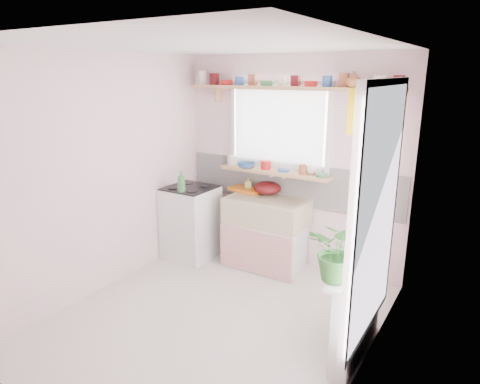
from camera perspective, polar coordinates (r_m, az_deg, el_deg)
The scene contains 19 objects.
room at distance 4.20m, azimuth 10.62°, elevation 2.77°, with size 3.20×3.20×3.20m.
sink_unit at distance 5.17m, azimuth 3.48°, elevation -5.38°, with size 0.95×0.65×1.11m.
cooker at distance 5.47m, azimuth -6.56°, elevation -3.97°, with size 0.58×0.58×0.93m.
radiator_ledge at distance 3.78m, azimuth 15.36°, elevation -14.97°, with size 0.22×0.95×0.78m.
windowsill at distance 5.13m, azimuth 4.61°, elevation 2.68°, with size 1.40×0.22×0.04m, color tan.
pine_shelf at distance 4.92m, azimuth 6.40°, elevation 13.62°, with size 2.52×0.24×0.04m, color tan.
shelf_crockery at distance 4.92m, azimuth 6.43°, elevation 14.49°, with size 2.47×0.11×0.12m.
sill_crockery at distance 5.13m, azimuth 4.13°, elevation 3.55°, with size 1.35×0.11×0.12m.
dish_tray at distance 5.38m, azimuth 1.10°, elevation 0.41°, with size 0.42×0.31×0.04m, color #CB6212.
colander at distance 5.24m, azimuth 3.74°, elevation 0.56°, with size 0.34×0.34×0.15m, color #530E11.
jade_plant at distance 3.27m, azimuth 13.11°, elevation -7.74°, with size 0.43×0.37×0.47m, color #306A2A.
fruit_bowl at distance 3.97m, azimuth 16.26°, elevation -6.85°, with size 0.30×0.30×0.07m, color silver.
herb_pot at distance 3.70m, azimuth 17.11°, elevation -7.42°, with size 0.11×0.08×0.21m, color #2A6428.
soap_bottle_sink at distance 5.37m, azimuth 1.10°, elevation 1.07°, with size 0.08×0.08×0.17m, color #D7CA5F.
sill_cup at distance 4.98m, azimuth 9.50°, elevation 2.97°, with size 0.13×0.13×0.10m, color white.
sill_bowl at distance 5.23m, azimuth 0.83°, elevation 3.60°, with size 0.22×0.22×0.07m, color #2D5892.
shelf_vase at distance 4.59m, azimuth 14.95°, elevation 14.32°, with size 0.15×0.15×0.16m, color #9F5731.
cooker_bottle at distance 5.10m, azimuth -7.84°, elevation 1.40°, with size 0.10×0.10×0.26m, color #3D7B43.
fruit at distance 3.95m, azimuth 16.44°, elevation -6.02°, with size 0.20×0.14×0.10m.
Camera 1 is at (2.12, -2.97, 2.29)m, focal length 32.00 mm.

